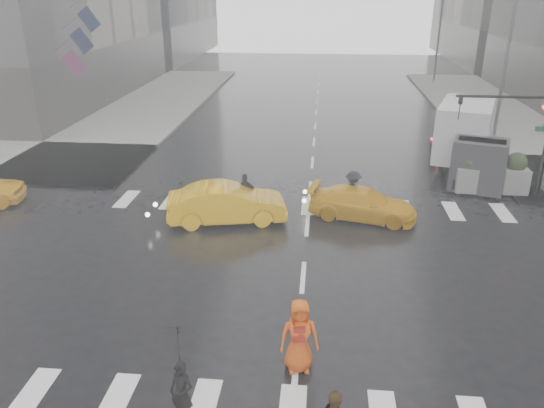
# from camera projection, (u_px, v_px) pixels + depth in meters

# --- Properties ---
(ground) EXTENTS (120.00, 120.00, 0.00)m
(ground) POSITION_uv_depth(u_px,v_px,m) (303.00, 277.00, 17.06)
(ground) COLOR black
(ground) RESTS_ON ground
(sidewalk_nw) EXTENTS (35.00, 35.00, 0.15)m
(sidewalk_nw) POSITION_uv_depth(u_px,v_px,m) (18.00, 127.00, 34.83)
(sidewalk_nw) COLOR slate
(sidewalk_nw) RESTS_ON ground
(road_markings) EXTENTS (18.00, 48.00, 0.01)m
(road_markings) POSITION_uv_depth(u_px,v_px,m) (303.00, 277.00, 17.06)
(road_markings) COLOR silver
(road_markings) RESTS_ON ground
(traffic_signal_pole) EXTENTS (4.45, 0.42, 4.50)m
(traffic_signal_pole) POSITION_uv_depth(u_px,v_px,m) (525.00, 125.00, 22.40)
(traffic_signal_pole) COLOR black
(traffic_signal_pole) RESTS_ON ground
(street_lamp_near) EXTENTS (2.15, 0.22, 9.00)m
(street_lamp_near) POSITION_uv_depth(u_px,v_px,m) (505.00, 55.00, 30.76)
(street_lamp_near) COLOR #59595B
(street_lamp_near) RESTS_ON ground
(street_lamp_far) EXTENTS (2.15, 0.22, 9.00)m
(street_lamp_far) POSITION_uv_depth(u_px,v_px,m) (438.00, 28.00, 49.15)
(street_lamp_far) COLOR #59595B
(street_lamp_far) RESTS_ON ground
(planter_west) EXTENTS (1.10, 1.10, 1.80)m
(planter_west) POSITION_uv_depth(u_px,v_px,m) (468.00, 172.00, 23.61)
(planter_west) COLOR slate
(planter_west) RESTS_ON ground
(planter_mid) EXTENTS (1.10, 1.10, 1.80)m
(planter_mid) POSITION_uv_depth(u_px,v_px,m) (514.00, 174.00, 23.43)
(planter_mid) COLOR slate
(planter_mid) RESTS_ON ground
(flag_cluster) EXTENTS (2.87, 3.06, 4.69)m
(flag_cluster) POSITION_uv_depth(u_px,v_px,m) (77.00, 38.00, 33.23)
(flag_cluster) COLOR #59595B
(flag_cluster) RESTS_ON ground
(pedestrian_black) EXTENTS (1.21, 1.22, 2.43)m
(pedestrian_black) POSITION_uv_depth(u_px,v_px,m) (179.00, 357.00, 10.83)
(pedestrian_black) COLOR black
(pedestrian_black) RESTS_ON ground
(pedestrian_orange) EXTENTS (1.03, 0.77, 1.92)m
(pedestrian_orange) POSITION_uv_depth(u_px,v_px,m) (299.00, 336.00, 12.64)
(pedestrian_orange) COLOR #D54A0F
(pedestrian_orange) RESTS_ON ground
(pedestrian_far_a) EXTENTS (1.03, 0.69, 1.68)m
(pedestrian_far_a) POSITION_uv_depth(u_px,v_px,m) (245.00, 194.00, 21.56)
(pedestrian_far_a) COLOR black
(pedestrian_far_a) RESTS_ON ground
(pedestrian_far_b) EXTENTS (1.28, 1.25, 1.78)m
(pedestrian_far_b) POSITION_uv_depth(u_px,v_px,m) (353.00, 192.00, 21.59)
(pedestrian_far_b) COLOR black
(pedestrian_far_b) RESTS_ON ground
(taxi_mid) EXTENTS (4.88, 2.55, 1.53)m
(taxi_mid) POSITION_uv_depth(u_px,v_px,m) (227.00, 203.00, 20.80)
(taxi_mid) COLOR #EFA80C
(taxi_mid) RESTS_ON ground
(taxi_rear) EXTENTS (4.08, 2.52, 1.25)m
(taxi_rear) POSITION_uv_depth(u_px,v_px,m) (362.00, 204.00, 21.16)
(taxi_rear) COLOR #EFA80C
(taxi_rear) RESTS_ON ground
(box_truck) EXTENTS (2.38, 6.35, 3.37)m
(box_truck) POSITION_uv_depth(u_px,v_px,m) (468.00, 139.00, 25.68)
(box_truck) COLOR silver
(box_truck) RESTS_ON ground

